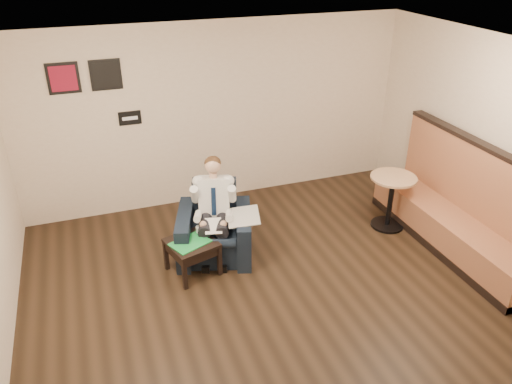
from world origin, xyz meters
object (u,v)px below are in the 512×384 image
object	(u,v)px
coffee_mug	(199,230)
seated_man	(213,217)
banquette	(457,199)
armchair	(214,224)
smartphone	(189,234)
green_folder	(190,243)
cafe_table	(390,202)
side_table	(192,257)

from	to	relation	value
coffee_mug	seated_man	bearing A→B (deg)	6.52
banquette	armchair	bearing A→B (deg)	163.85
coffee_mug	smartphone	distance (m)	0.14
coffee_mug	smartphone	size ratio (longest dim) A/B	0.68
seated_man	green_folder	distance (m)	0.46
armchair	coffee_mug	world-z (taller)	armchair
seated_man	banquette	world-z (taller)	banquette
seated_man	armchair	bearing A→B (deg)	90.00
seated_man	cafe_table	size ratio (longest dim) A/B	1.56
banquette	cafe_table	size ratio (longest dim) A/B	3.50
banquette	smartphone	bearing A→B (deg)	167.61
armchair	banquette	world-z (taller)	banquette
side_table	banquette	bearing A→B (deg)	-9.69
cafe_table	banquette	bearing A→B (deg)	-54.68
seated_man	side_table	bearing A→B (deg)	-133.53
side_table	cafe_table	distance (m)	2.98
smartphone	seated_man	bearing A→B (deg)	-2.46
green_folder	banquette	xyz separation A→B (m)	(3.51, -0.57, 0.27)
coffee_mug	smartphone	world-z (taller)	coffee_mug
armchair	smartphone	xyz separation A→B (m)	(-0.38, -0.13, -0.00)
banquette	cafe_table	bearing A→B (deg)	125.32
green_folder	cafe_table	xyz separation A→B (m)	(3.00, 0.16, -0.06)
green_folder	banquette	size ratio (longest dim) A/B	0.16
seated_man	banquette	bearing A→B (deg)	3.53
smartphone	coffee_mug	bearing A→B (deg)	-7.10
side_table	coffee_mug	xyz separation A→B (m)	(0.14, 0.17, 0.28)
smartphone	banquette	world-z (taller)	banquette
side_table	green_folder	xyz separation A→B (m)	(-0.02, -0.03, 0.23)
coffee_mug	banquette	xyz separation A→B (m)	(3.35, -0.76, 0.22)
banquette	green_folder	bearing A→B (deg)	170.82
coffee_mug	cafe_table	world-z (taller)	cafe_table
armchair	coffee_mug	bearing A→B (deg)	-132.30
smartphone	cafe_table	size ratio (longest dim) A/B	0.17
cafe_table	smartphone	bearing A→B (deg)	179.23
green_folder	armchair	bearing A→B (deg)	39.48
green_folder	banquette	world-z (taller)	banquette
side_table	smartphone	size ratio (longest dim) A/B	3.93
seated_man	smartphone	distance (m)	0.38
armchair	coffee_mug	xyz separation A→B (m)	(-0.24, -0.14, 0.04)
green_folder	banquette	bearing A→B (deg)	-9.18
green_folder	side_table	bearing A→B (deg)	49.52
armchair	green_folder	distance (m)	0.52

